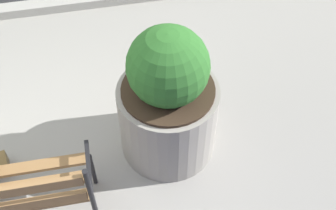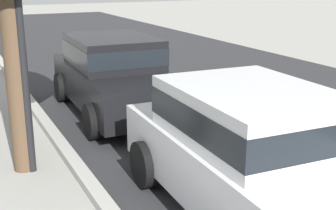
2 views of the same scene
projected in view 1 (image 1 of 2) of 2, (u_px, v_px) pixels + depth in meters
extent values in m
cylinder|color=black|center=(93.00, 169.00, 4.03)|extent=(0.04, 0.04, 0.45)
cylinder|color=black|center=(93.00, 202.00, 3.55)|extent=(0.04, 0.04, 0.95)
cube|color=black|center=(88.00, 165.00, 3.61)|extent=(0.04, 0.48, 0.03)
cylinder|color=gray|center=(168.00, 119.00, 4.20)|extent=(0.93, 0.93, 0.80)
cylinder|color=#38281C|center=(168.00, 90.00, 3.88)|extent=(0.84, 0.84, 0.03)
sphere|color=#2D6B28|center=(168.00, 66.00, 3.66)|extent=(0.71, 0.71, 0.71)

